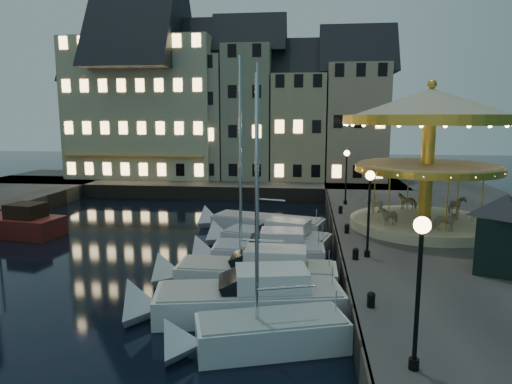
# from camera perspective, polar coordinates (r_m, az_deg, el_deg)

# --- Properties ---
(ground) EXTENTS (160.00, 160.00, 0.00)m
(ground) POSITION_cam_1_polar(r_m,az_deg,el_deg) (22.55, -4.95, -11.33)
(ground) COLOR black
(ground) RESTS_ON ground
(quay_east) EXTENTS (16.00, 56.00, 1.30)m
(quay_east) POSITION_cam_1_polar(r_m,az_deg,el_deg) (29.29, 25.82, -6.04)
(quay_east) COLOR #474442
(quay_east) RESTS_ON ground
(quay_north) EXTENTS (44.00, 12.00, 1.30)m
(quay_north) POSITION_cam_1_polar(r_m,az_deg,el_deg) (50.72, -7.54, 1.00)
(quay_north) COLOR #474442
(quay_north) RESTS_ON ground
(quaywall_e) EXTENTS (0.15, 44.00, 1.30)m
(quaywall_e) POSITION_cam_1_polar(r_m,az_deg,el_deg) (27.69, 9.91, -6.08)
(quaywall_e) COLOR #47423A
(quaywall_e) RESTS_ON ground
(quaywall_n) EXTENTS (48.00, 0.15, 1.30)m
(quaywall_n) POSITION_cam_1_polar(r_m,az_deg,el_deg) (44.49, -6.91, -0.16)
(quaywall_n) COLOR #47423A
(quaywall_n) RESTS_ON ground
(streetlamp_a) EXTENTS (0.44, 0.44, 4.17)m
(streetlamp_a) POSITION_cam_1_polar(r_m,az_deg,el_deg) (12.64, 19.75, -9.37)
(streetlamp_a) COLOR black
(streetlamp_a) RESTS_ON quay_east
(streetlamp_b) EXTENTS (0.44, 0.44, 4.17)m
(streetlamp_b) POSITION_cam_1_polar(r_m,az_deg,el_deg) (22.20, 13.97, -1.14)
(streetlamp_b) COLOR black
(streetlamp_b) RESTS_ON quay_east
(streetlamp_c) EXTENTS (0.44, 0.44, 4.17)m
(streetlamp_c) POSITION_cam_1_polar(r_m,az_deg,el_deg) (35.50, 11.23, 2.81)
(streetlamp_c) COLOR black
(streetlamp_c) RESTS_ON quay_east
(bollard_a) EXTENTS (0.30, 0.30, 0.57)m
(bollard_a) POSITION_cam_1_polar(r_m,az_deg,el_deg) (17.05, 14.19, -12.81)
(bollard_a) COLOR black
(bollard_a) RESTS_ON quay_east
(bollard_b) EXTENTS (0.30, 0.30, 0.57)m
(bollard_b) POSITION_cam_1_polar(r_m,az_deg,el_deg) (22.21, 12.34, -7.49)
(bollard_b) COLOR black
(bollard_b) RESTS_ON quay_east
(bollard_c) EXTENTS (0.30, 0.30, 0.57)m
(bollard_c) POSITION_cam_1_polar(r_m,az_deg,el_deg) (27.02, 11.30, -4.43)
(bollard_c) COLOR black
(bollard_c) RESTS_ON quay_east
(bollard_d) EXTENTS (0.30, 0.30, 0.57)m
(bollard_d) POSITION_cam_1_polar(r_m,az_deg,el_deg) (32.37, 10.52, -2.12)
(bollard_d) COLOR black
(bollard_d) RESTS_ON quay_east
(townhouse_na) EXTENTS (5.50, 8.00, 12.80)m
(townhouse_na) POSITION_cam_1_polar(r_m,az_deg,el_deg) (55.97, -18.82, 8.69)
(townhouse_na) COLOR tan
(townhouse_na) RESTS_ON quay_north
(townhouse_nb) EXTENTS (6.16, 8.00, 13.80)m
(townhouse_nb) POSITION_cam_1_polar(r_m,az_deg,el_deg) (53.88, -13.53, 9.45)
(townhouse_nb) COLOR gray
(townhouse_nb) RESTS_ON quay_north
(townhouse_nc) EXTENTS (6.82, 8.00, 14.80)m
(townhouse_nc) POSITION_cam_1_polar(r_m,az_deg,el_deg) (52.13, -7.19, 10.19)
(townhouse_nc) COLOR #A99F8D
(townhouse_nc) RESTS_ON quay_north
(townhouse_nd) EXTENTS (5.50, 8.00, 15.80)m
(townhouse_nd) POSITION_cam_1_polar(r_m,az_deg,el_deg) (51.10, -0.81, 10.85)
(townhouse_nd) COLOR gray
(townhouse_nd) RESTS_ON quay_north
(townhouse_ne) EXTENTS (6.16, 8.00, 12.80)m
(townhouse_ne) POSITION_cam_1_polar(r_m,az_deg,el_deg) (50.67, 5.39, 9.12)
(townhouse_ne) COLOR tan
(townhouse_ne) RESTS_ON quay_north
(townhouse_nf) EXTENTS (6.82, 8.00, 13.80)m
(townhouse_nf) POSITION_cam_1_polar(r_m,az_deg,el_deg) (50.90, 12.32, 9.51)
(townhouse_nf) COLOR tan
(townhouse_nf) RESTS_ON quay_north
(hotel_corner) EXTENTS (17.60, 9.00, 16.80)m
(hotel_corner) POSITION_cam_1_polar(r_m,az_deg,el_deg) (53.89, -13.54, 11.05)
(hotel_corner) COLOR #BCC09C
(hotel_corner) RESTS_ON quay_north
(motorboat_a) EXTENTS (6.25, 3.60, 10.33)m
(motorboat_a) POSITION_cam_1_polar(r_m,az_deg,el_deg) (16.42, -0.08, -17.50)
(motorboat_a) COLOR silver
(motorboat_a) RESTS_ON ground
(motorboat_b) EXTENTS (8.65, 4.00, 2.15)m
(motorboat_b) POSITION_cam_1_polar(r_m,az_deg,el_deg) (18.91, -2.09, -13.39)
(motorboat_b) COLOR silver
(motorboat_b) RESTS_ON ground
(motorboat_c) EXTENTS (8.51, 2.27, 11.33)m
(motorboat_c) POSITION_cam_1_polar(r_m,az_deg,el_deg) (21.81, -1.01, -10.13)
(motorboat_c) COLOR silver
(motorboat_c) RESTS_ON ground
(motorboat_d) EXTENTS (7.04, 2.49, 2.15)m
(motorboat_d) POSITION_cam_1_polar(r_m,az_deg,el_deg) (25.01, 0.60, -7.66)
(motorboat_d) COLOR silver
(motorboat_d) RESTS_ON ground
(motorboat_e) EXTENTS (7.45, 3.94, 2.15)m
(motorboat_e) POSITION_cam_1_polar(r_m,az_deg,el_deg) (27.74, 1.68, -5.94)
(motorboat_e) COLOR silver
(motorboat_e) RESTS_ON ground
(motorboat_f) EXTENTS (8.79, 4.46, 11.71)m
(motorboat_f) POSITION_cam_1_polar(r_m,az_deg,el_deg) (31.94, 0.46, -4.09)
(motorboat_f) COLOR silver
(motorboat_f) RESTS_ON ground
(red_fishing_boat) EXTENTS (7.77, 3.68, 5.94)m
(red_fishing_boat) POSITION_cam_1_polar(r_m,az_deg,el_deg) (35.28, -28.30, -3.65)
(red_fishing_boat) COLOR maroon
(red_fishing_boat) RESTS_ON ground
(carousel) EXTENTS (10.06, 10.06, 8.80)m
(carousel) POSITION_cam_1_polar(r_m,az_deg,el_deg) (28.85, 20.86, 7.05)
(carousel) COLOR #C3B28E
(carousel) RESTS_ON quay_east
(ticket_kiosk) EXTENTS (3.32, 3.32, 3.90)m
(ticket_kiosk) POSITION_cam_1_polar(r_m,az_deg,el_deg) (22.20, 28.68, -3.08)
(ticket_kiosk) COLOR black
(ticket_kiosk) RESTS_ON quay_east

